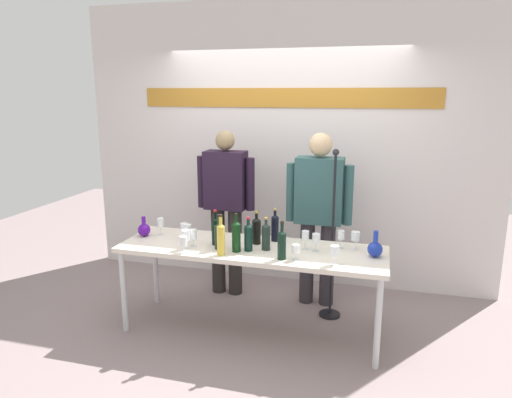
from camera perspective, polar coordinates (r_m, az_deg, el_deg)
The scene contains 29 objects.
ground_plane at distance 4.26m, azimuth -0.56°, elevation -15.90°, with size 10.00×10.00×0.00m, color gray.
back_wall at distance 5.01m, azimuth 3.50°, elevation 6.65°, with size 4.49×0.11×3.00m.
display_table at distance 3.96m, azimuth -0.58°, elevation -6.80°, with size 2.26×0.69×0.78m.
decanter_blue_left at distance 4.34m, azimuth -13.66°, elevation -3.66°, with size 0.12×0.12×0.18m.
decanter_blue_right at distance 3.82m, azimuth 14.50°, elevation -5.93°, with size 0.12×0.12×0.21m.
presenter_left at distance 4.67m, azimuth -3.73°, elevation -0.46°, with size 0.60×0.22×1.70m.
presenter_right at distance 4.46m, azimuth 7.75°, elevation -1.12°, with size 0.64×0.22×1.70m.
wine_bottle_0 at distance 3.84m, azimuth 1.24°, elevation -4.57°, with size 0.07×0.07×0.28m.
wine_bottle_1 at distance 3.87m, azimuth -4.62°, elevation -4.40°, with size 0.07×0.07×0.30m.
wine_bottle_2 at distance 4.06m, azimuth 2.35°, elevation -3.45°, with size 0.06×0.06×0.30m.
wine_bottle_3 at distance 3.63m, azimuth 3.21°, elevation -5.51°, with size 0.07×0.07×0.31m.
wine_bottle_4 at distance 3.82m, azimuth -0.96°, elevation -4.63°, with size 0.07×0.07×0.29m.
wine_bottle_5 at distance 3.80m, azimuth -2.46°, elevation -4.52°, with size 0.07×0.07×0.33m.
wine_bottle_6 at distance 3.99m, azimuth 0.06°, elevation -3.82°, with size 0.08×0.08×0.29m.
wine_bottle_7 at distance 3.98m, azimuth -5.03°, elevation -3.83°, with size 0.07×0.07×0.31m.
wine_bottle_8 at distance 3.73m, azimuth -4.36°, elevation -4.79°, with size 0.06×0.06×0.34m.
wine_glass_left_0 at distance 3.97m, azimuth -7.75°, elevation -4.39°, with size 0.06×0.06×0.15m.
wine_glass_left_1 at distance 3.82m, azimuth -9.02°, elevation -5.20°, with size 0.06×0.06×0.14m.
wine_glass_left_2 at distance 4.10m, azimuth -8.40°, elevation -3.78°, with size 0.06×0.06×0.15m.
wine_glass_left_3 at distance 4.20m, azimuth -8.88°, elevation -3.48°, with size 0.06×0.06×0.14m.
wine_glass_left_4 at distance 3.91m, azimuth -8.70°, elevation -4.49°, with size 0.07×0.07×0.16m.
wine_glass_left_5 at distance 4.32m, azimuth -11.72°, elevation -2.93°, with size 0.06×0.06×0.16m.
wine_glass_right_0 at distance 3.94m, azimuth 12.19°, elevation -4.55°, with size 0.07×0.07×0.15m.
wine_glass_right_1 at distance 3.84m, azimuth 7.43°, elevation -4.92°, with size 0.06×0.06×0.15m.
wine_glass_right_2 at distance 3.57m, azimuth 9.69°, elevation -6.38°, with size 0.07×0.07×0.15m.
wine_glass_right_3 at distance 3.86m, azimuth 6.12°, elevation -4.60°, with size 0.06×0.06×0.16m.
wine_glass_right_4 at distance 3.64m, azimuth 4.94°, elevation -6.20°, with size 0.06×0.06×0.12m.
wine_glass_right_5 at distance 3.94m, azimuth 10.46°, elevation -4.44°, with size 0.06×0.06×0.16m.
microphone_stand at distance 4.34m, azimuth 9.32°, elevation -7.71°, with size 0.20×0.20×1.58m.
Camera 1 is at (1.03, -3.58, 2.06)m, focal length 32.38 mm.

